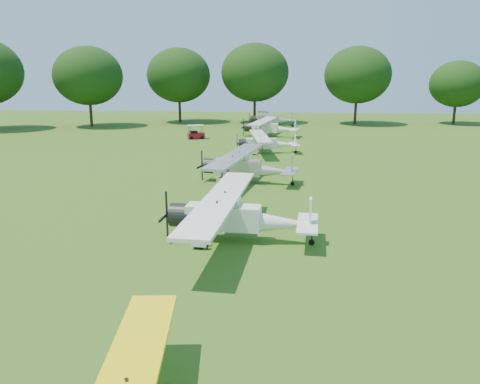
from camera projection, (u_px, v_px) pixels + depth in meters
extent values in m
plane|color=#355715|center=(217.00, 236.00, 23.23)|extent=(160.00, 160.00, 0.00)
cylinder|color=black|center=(454.00, 113.00, 75.86)|extent=(0.44, 0.44, 3.70)
ellipsoid|color=black|center=(458.00, 84.00, 74.75)|extent=(8.63, 8.63, 7.34)
cylinder|color=black|center=(355.00, 110.00, 75.54)|extent=(0.44, 0.44, 4.51)
ellipsoid|color=black|center=(358.00, 75.00, 74.20)|extent=(10.52, 10.52, 8.94)
cylinder|color=black|center=(255.00, 108.00, 77.61)|extent=(0.44, 0.44, 4.74)
ellipsoid|color=black|center=(255.00, 73.00, 76.20)|extent=(11.05, 11.05, 9.39)
cylinder|color=black|center=(180.00, 109.00, 78.67)|extent=(0.44, 0.44, 4.49)
ellipsoid|color=black|center=(179.00, 75.00, 77.34)|extent=(10.47, 10.47, 8.90)
cylinder|color=black|center=(91.00, 112.00, 72.11)|extent=(0.44, 0.44, 4.44)
ellipsoid|color=black|center=(88.00, 76.00, 70.78)|extent=(10.36, 10.36, 8.80)
cube|color=white|center=(224.00, 217.00, 22.45)|extent=(3.61, 1.27, 1.17)
cone|color=white|center=(286.00, 223.00, 22.02)|extent=(3.17, 1.19, 1.00)
cube|color=#8CA5B2|center=(221.00, 205.00, 22.31)|extent=(1.84, 1.13, 0.61)
cylinder|color=black|center=(181.00, 215.00, 22.77)|extent=(1.07, 1.21, 1.16)
cube|color=black|center=(167.00, 214.00, 22.88)|extent=(0.07, 0.14, 2.33)
cube|color=white|center=(221.00, 199.00, 22.25)|extent=(2.32, 11.86, 0.16)
cube|color=white|center=(310.00, 213.00, 21.71)|extent=(0.15, 0.62, 1.45)
cube|color=white|center=(308.00, 223.00, 21.85)|extent=(1.13, 3.16, 0.10)
cylinder|color=black|center=(199.00, 242.00, 21.46)|extent=(0.68, 0.22, 0.67)
cylinder|color=black|center=(212.00, 224.00, 24.12)|extent=(0.68, 0.22, 0.67)
cylinder|color=black|center=(312.00, 242.00, 22.04)|extent=(0.27, 0.10, 0.27)
cube|color=silver|center=(237.00, 167.00, 34.67)|extent=(3.61, 1.57, 1.14)
cone|color=silver|center=(276.00, 171.00, 33.98)|extent=(3.17, 1.45, 0.98)
cube|color=#8CA5B2|center=(236.00, 159.00, 34.55)|extent=(1.88, 1.26, 0.60)
cylinder|color=black|center=(211.00, 166.00, 35.18)|extent=(1.15, 1.27, 1.13)
cube|color=black|center=(202.00, 165.00, 35.36)|extent=(0.09, 0.14, 2.29)
cube|color=silver|center=(236.00, 156.00, 34.49)|extent=(3.37, 11.66, 0.15)
cube|color=silver|center=(292.00, 165.00, 33.58)|extent=(0.20, 0.61, 1.42)
cube|color=silver|center=(290.00, 171.00, 33.73)|extent=(1.39, 3.16, 0.10)
cylinder|color=black|center=(221.00, 181.00, 33.81)|extent=(0.67, 0.27, 0.65)
cylinder|color=black|center=(231.00, 174.00, 36.37)|extent=(0.67, 0.27, 0.65)
cylinder|color=black|center=(293.00, 184.00, 33.90)|extent=(0.27, 0.13, 0.26)
cube|color=white|center=(261.00, 143.00, 47.66)|extent=(3.15, 1.37, 1.00)
cone|color=white|center=(286.00, 145.00, 47.84)|extent=(2.77, 1.26, 0.86)
cube|color=#8CA5B2|center=(260.00, 138.00, 47.53)|extent=(1.64, 1.10, 0.52)
cylinder|color=black|center=(243.00, 144.00, 47.57)|extent=(1.00, 1.11, 0.99)
cube|color=black|center=(237.00, 144.00, 47.53)|extent=(0.07, 0.12, 2.00)
cube|color=white|center=(260.00, 136.00, 47.47)|extent=(2.94, 10.19, 0.13)
cube|color=white|center=(295.00, 140.00, 47.78)|extent=(0.18, 0.53, 1.24)
cube|color=white|center=(294.00, 144.00, 47.88)|extent=(1.22, 2.76, 0.09)
cylinder|color=black|center=(254.00, 152.00, 46.64)|extent=(0.59, 0.24, 0.57)
cylinder|color=black|center=(252.00, 149.00, 48.95)|extent=(0.59, 0.24, 0.57)
cylinder|color=black|center=(296.00, 152.00, 48.08)|extent=(0.24, 0.11, 0.23)
cube|color=white|center=(264.00, 128.00, 60.47)|extent=(3.60, 1.56, 1.14)
cone|color=white|center=(287.00, 130.00, 59.78)|extent=(3.17, 1.44, 0.98)
cube|color=#8CA5B2|center=(264.00, 123.00, 60.35)|extent=(1.88, 1.26, 0.60)
cylinder|color=black|center=(249.00, 127.00, 60.98)|extent=(1.14, 1.27, 1.13)
cube|color=black|center=(244.00, 127.00, 61.15)|extent=(0.08, 0.14, 2.29)
cube|color=white|center=(264.00, 121.00, 60.28)|extent=(3.35, 11.65, 0.15)
cube|color=white|center=(295.00, 126.00, 59.38)|extent=(0.20, 0.61, 1.42)
cube|color=white|center=(294.00, 129.00, 59.53)|extent=(1.39, 3.16, 0.10)
cylinder|color=black|center=(255.00, 135.00, 59.60)|extent=(0.67, 0.27, 0.65)
cylinder|color=black|center=(260.00, 133.00, 62.16)|extent=(0.67, 0.27, 0.65)
cylinder|color=black|center=(296.00, 137.00, 59.70)|extent=(0.27, 0.13, 0.26)
cube|color=silver|center=(267.00, 119.00, 72.16)|extent=(3.52, 1.58, 1.11)
cone|color=silver|center=(285.00, 120.00, 72.39)|extent=(3.09, 1.45, 0.96)
cube|color=#8CA5B2|center=(266.00, 116.00, 72.01)|extent=(1.84, 1.25, 0.58)
cylinder|color=black|center=(254.00, 119.00, 72.01)|extent=(1.13, 1.25, 1.10)
cube|color=black|center=(249.00, 119.00, 71.97)|extent=(0.08, 0.14, 2.23)
cube|color=silver|center=(266.00, 114.00, 71.94)|extent=(3.45, 11.35, 0.15)
cube|color=silver|center=(292.00, 117.00, 72.34)|extent=(0.20, 0.59, 1.38)
cube|color=silver|center=(291.00, 120.00, 72.45)|extent=(1.40, 3.08, 0.10)
cylinder|color=black|center=(262.00, 125.00, 71.01)|extent=(0.66, 0.28, 0.64)
cylinder|color=black|center=(260.00, 124.00, 73.57)|extent=(0.66, 0.28, 0.64)
cylinder|color=black|center=(292.00, 126.00, 72.68)|extent=(0.27, 0.13, 0.25)
cube|color=#AA0C1E|center=(196.00, 136.00, 58.52)|extent=(2.30, 1.81, 0.65)
cube|color=black|center=(194.00, 133.00, 58.35)|extent=(1.16, 1.26, 0.42)
cube|color=white|center=(196.00, 125.00, 58.21)|extent=(2.25, 1.86, 0.07)
cylinder|color=black|center=(191.00, 138.00, 57.84)|extent=(0.42, 0.28, 0.41)
cylinder|color=black|center=(190.00, 137.00, 58.91)|extent=(0.42, 0.28, 0.41)
cylinder|color=black|center=(202.00, 138.00, 58.24)|extent=(0.42, 0.28, 0.41)
cylinder|color=black|center=(200.00, 136.00, 59.30)|extent=(0.42, 0.28, 0.41)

